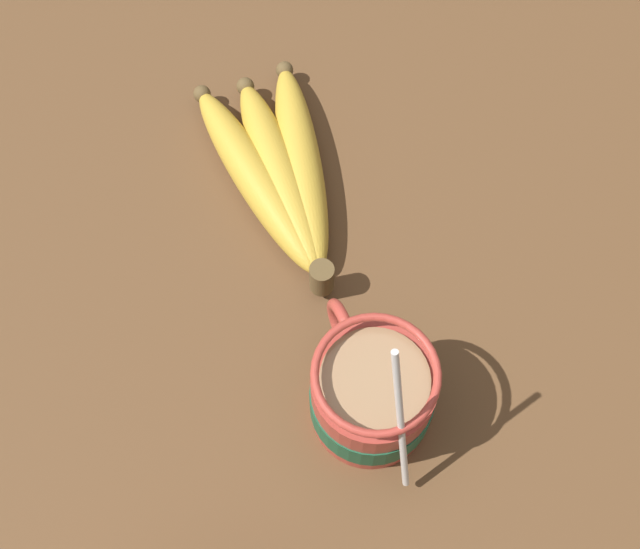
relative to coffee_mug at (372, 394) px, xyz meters
The scene contains 3 objects.
table 9.05cm from the coffee_mug, ahead, with size 115.05×115.05×2.62cm.
coffee_mug is the anchor object (origin of this frame).
banana_bunch 21.78cm from the coffee_mug, ahead, with size 23.03×11.23×4.08cm.
Camera 1 is at (-24.46, 11.71, 69.24)cm, focal length 50.00 mm.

